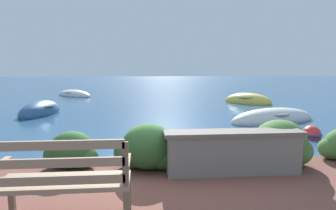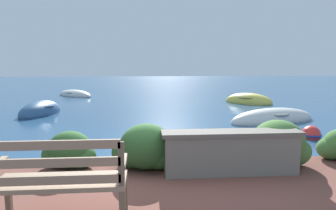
{
  "view_description": "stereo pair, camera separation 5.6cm",
  "coord_description": "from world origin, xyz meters",
  "px_view_note": "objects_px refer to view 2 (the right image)",
  "views": [
    {
      "loc": [
        -0.47,
        -4.98,
        1.87
      ],
      "look_at": [
        0.51,
        6.49,
        0.28
      ],
      "focal_mm": 32.0,
      "sensor_mm": 36.0,
      "label": 1
    },
    {
      "loc": [
        -0.42,
        -4.99,
        1.87
      ],
      "look_at": [
        0.51,
        6.49,
        0.28
      ],
      "focal_mm": 32.0,
      "sensor_mm": 36.0,
      "label": 2
    }
  ],
  "objects_px": {
    "park_bench": "(60,178)",
    "rowboat_far": "(249,102)",
    "rowboat_nearest": "(273,120)",
    "rowboat_outer": "(75,95)",
    "rowboat_mid": "(40,112)",
    "mooring_buoy": "(311,135)"
  },
  "relations": [
    {
      "from": "rowboat_outer",
      "to": "rowboat_far",
      "type": "bearing_deg",
      "value": -160.28
    },
    {
      "from": "park_bench",
      "to": "rowboat_far",
      "type": "distance_m",
      "value": 12.31
    },
    {
      "from": "park_bench",
      "to": "rowboat_nearest",
      "type": "xyz_separation_m",
      "value": [
        5.06,
        6.27,
        -0.64
      ]
    },
    {
      "from": "rowboat_nearest",
      "to": "rowboat_outer",
      "type": "relative_size",
      "value": 1.23
    },
    {
      "from": "rowboat_outer",
      "to": "mooring_buoy",
      "type": "bearing_deg",
      "value": 171.03
    },
    {
      "from": "rowboat_nearest",
      "to": "rowboat_mid",
      "type": "distance_m",
      "value": 8.32
    },
    {
      "from": "rowboat_nearest",
      "to": "rowboat_mid",
      "type": "height_order",
      "value": "rowboat_mid"
    },
    {
      "from": "rowboat_nearest",
      "to": "rowboat_mid",
      "type": "xyz_separation_m",
      "value": [
        -8.06,
        2.08,
        0.01
      ]
    },
    {
      "from": "mooring_buoy",
      "to": "rowboat_mid",
      "type": "bearing_deg",
      "value": 152.24
    },
    {
      "from": "rowboat_mid",
      "to": "rowboat_far",
      "type": "distance_m",
      "value": 9.19
    },
    {
      "from": "rowboat_outer",
      "to": "mooring_buoy",
      "type": "xyz_separation_m",
      "value": [
        8.25,
        -10.63,
        0.03
      ]
    },
    {
      "from": "park_bench",
      "to": "rowboat_far",
      "type": "bearing_deg",
      "value": 57.24
    },
    {
      "from": "rowboat_nearest",
      "to": "mooring_buoy",
      "type": "bearing_deg",
      "value": -104.87
    },
    {
      "from": "rowboat_nearest",
      "to": "rowboat_mid",
      "type": "bearing_deg",
      "value": 149.75
    },
    {
      "from": "rowboat_far",
      "to": "rowboat_nearest",
      "type": "bearing_deg",
      "value": -59.87
    },
    {
      "from": "rowboat_mid",
      "to": "mooring_buoy",
      "type": "height_order",
      "value": "rowboat_mid"
    },
    {
      "from": "park_bench",
      "to": "rowboat_outer",
      "type": "bearing_deg",
      "value": 97.77
    },
    {
      "from": "mooring_buoy",
      "to": "park_bench",
      "type": "bearing_deg",
      "value": -141.26
    },
    {
      "from": "rowboat_nearest",
      "to": "rowboat_far",
      "type": "distance_m",
      "value": 4.6
    },
    {
      "from": "park_bench",
      "to": "mooring_buoy",
      "type": "relative_size",
      "value": 2.64
    },
    {
      "from": "park_bench",
      "to": "mooring_buoy",
      "type": "distance_m",
      "value": 6.57
    },
    {
      "from": "rowboat_outer",
      "to": "mooring_buoy",
      "type": "distance_m",
      "value": 13.46
    }
  ]
}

